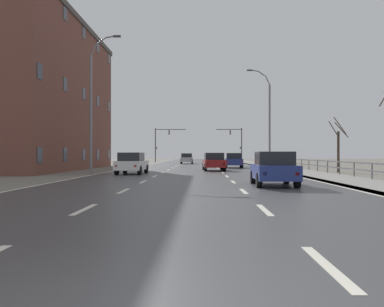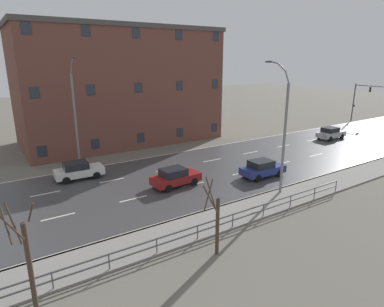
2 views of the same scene
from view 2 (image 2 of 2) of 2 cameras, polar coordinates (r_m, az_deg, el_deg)
ground_plane at (r=38.03m, az=15.59°, el=-0.14°), size 160.00×160.00×0.12m
road_asphalt_strip at (r=47.48m, az=25.30°, el=2.16°), size 14.00×120.00×0.03m
guardrail at (r=17.48m, az=-14.25°, el=-17.31°), size 0.07×37.06×1.00m
street_lamp_midground at (r=25.60m, az=15.57°, el=3.69°), size 2.42×0.24×10.09m
street_lamp_left_bank at (r=32.63m, az=-19.60°, el=6.20°), size 2.34×0.24×10.39m
traffic_signal_left at (r=61.86m, az=27.20°, el=8.76°), size 5.74×0.36×6.26m
car_distant at (r=47.01m, az=22.96°, el=3.30°), size 1.87×4.12×1.57m
car_far_left at (r=29.96m, az=12.12°, el=-2.52°), size 1.96×4.16×1.57m
car_near_left at (r=30.49m, az=-19.14°, el=-2.75°), size 1.98×4.17×1.57m
car_near_right at (r=27.22m, az=-2.92°, el=-4.08°), size 2.00×4.19×1.57m
brick_building at (r=43.05m, az=-12.51°, el=11.47°), size 11.93×24.10×13.96m
bare_tree_near at (r=14.62m, az=-26.45°, el=-17.41°), size 1.22×1.21×5.30m
bare_tree_mid at (r=17.73m, az=4.23°, el=-11.75°), size 1.37×0.95×4.39m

